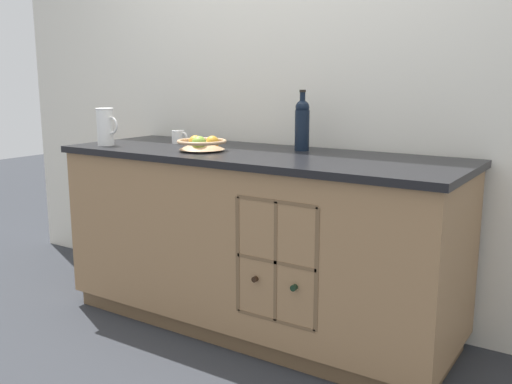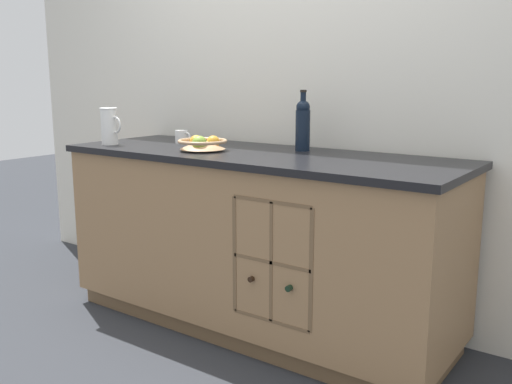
# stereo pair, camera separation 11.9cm
# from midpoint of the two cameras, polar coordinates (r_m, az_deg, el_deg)

# --- Properties ---
(ground_plane) EXTENTS (14.00, 14.00, 0.00)m
(ground_plane) POSITION_cam_midpoint_polar(r_m,az_deg,el_deg) (3.16, 1.10, -13.10)
(ground_plane) COLOR #2D3035
(back_wall) EXTENTS (4.48, 0.06, 2.55)m
(back_wall) POSITION_cam_midpoint_polar(r_m,az_deg,el_deg) (3.23, 5.43, 10.70)
(back_wall) COLOR silver
(back_wall) RESTS_ON ground_plane
(kitchen_island) EXTENTS (2.12, 0.73, 0.94)m
(kitchen_island) POSITION_cam_midpoint_polar(r_m,az_deg,el_deg) (2.99, 1.15, -4.83)
(kitchen_island) COLOR brown
(kitchen_island) RESTS_ON ground_plane
(fruit_bowl) EXTENTS (0.26, 0.26, 0.08)m
(fruit_bowl) POSITION_cam_midpoint_polar(r_m,az_deg,el_deg) (2.97, -4.23, 4.89)
(fruit_bowl) COLOR tan
(fruit_bowl) RESTS_ON kitchen_island
(white_pitcher) EXTENTS (0.15, 0.10, 0.21)m
(white_pitcher) POSITION_cam_midpoint_polar(r_m,az_deg,el_deg) (3.32, -13.45, 6.49)
(white_pitcher) COLOR white
(white_pitcher) RESTS_ON kitchen_island
(ceramic_mug) EXTENTS (0.11, 0.07, 0.08)m
(ceramic_mug) POSITION_cam_midpoint_polar(r_m,az_deg,el_deg) (3.33, -6.40, 5.51)
(ceramic_mug) COLOR white
(ceramic_mug) RESTS_ON kitchen_island
(standing_wine_bottle) EXTENTS (0.08, 0.08, 0.31)m
(standing_wine_bottle) POSITION_cam_midpoint_polar(r_m,az_deg,el_deg) (2.96, 5.86, 6.80)
(standing_wine_bottle) COLOR black
(standing_wine_bottle) RESTS_ON kitchen_island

